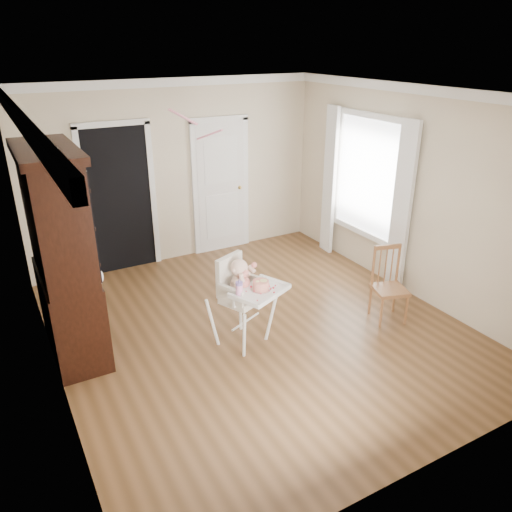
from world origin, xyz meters
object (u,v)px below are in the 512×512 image
high_chair (242,291)px  cake (261,285)px  sippy_cup (239,288)px  china_cabinet (63,256)px  dining_chair (389,287)px

high_chair → cake: (0.12, -0.20, 0.13)m
high_chair → sippy_cup: size_ratio=5.62×
china_cabinet → sippy_cup: bearing=-32.1°
sippy_cup → dining_chair: size_ratio=0.20×
dining_chair → cake: bearing=-168.8°
sippy_cup → china_cabinet: size_ratio=0.08×
cake → dining_chair: dining_chair is taller
sippy_cup → dining_chair: (1.94, -0.19, -0.38)m
cake → china_cabinet: 2.07m
china_cabinet → dining_chair: size_ratio=2.45×
sippy_cup → dining_chair: sippy_cup is taller
high_chair → sippy_cup: 0.29m
high_chair → china_cabinet: size_ratio=0.47×
sippy_cup → cake: bearing=-0.8°
dining_chair → high_chair: bearing=-174.5°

